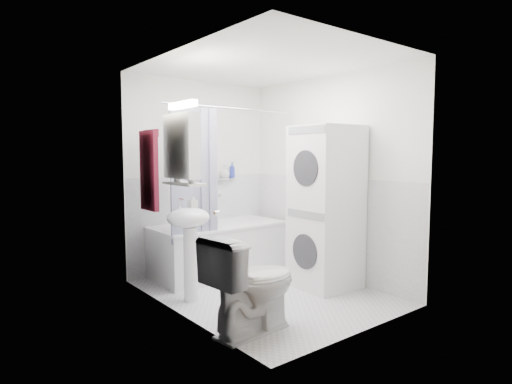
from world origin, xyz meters
TOP-DOWN VIEW (x-y plane):
  - floor at (0.00, 0.00)m, footprint 2.60×2.60m
  - room_walls at (0.00, 0.00)m, footprint 2.60×2.60m
  - wainscot at (0.00, 0.29)m, footprint 1.98×2.58m
  - door at (-0.95, -0.55)m, footprint 0.05×2.00m
  - bathtub at (0.03, 0.92)m, footprint 1.63×0.77m
  - tub_spout at (0.23, 1.25)m, footprint 0.04×0.12m
  - curtain_rod at (0.03, 0.59)m, footprint 1.81×0.02m
  - shower_curtain at (-0.50, 0.59)m, footprint 0.55×0.02m
  - sink at (-0.75, 0.25)m, footprint 0.44×0.37m
  - medicine_cabinet at (-0.90, 0.10)m, footprint 0.13×0.50m
  - shelf at (-0.89, 0.10)m, footprint 0.18×0.54m
  - shower_caddy at (0.28, 1.24)m, footprint 0.22×0.06m
  - towel at (-0.94, 0.75)m, footprint 0.07×0.35m
  - washer_dryer at (0.68, -0.25)m, footprint 0.68×0.67m
  - toilet at (-0.72, -0.73)m, footprint 0.86×0.53m
  - soap_pump at (-0.71, 0.25)m, footprint 0.08×0.17m
  - shelf_bottle at (-0.89, -0.05)m, footprint 0.07×0.18m
  - shelf_cup at (-0.89, 0.22)m, footprint 0.10×0.09m
  - shampoo_a at (0.35, 1.24)m, footprint 0.13×0.17m
  - shampoo_b at (0.47, 1.24)m, footprint 0.08×0.21m

SIDE VIEW (x-z plane):
  - floor at x=0.00m, z-range 0.00..0.00m
  - bathtub at x=0.03m, z-range 0.03..0.65m
  - toilet at x=-0.72m, z-range 0.00..0.81m
  - wainscot at x=0.00m, z-range -0.69..1.89m
  - sink at x=-0.75m, z-range 0.18..1.22m
  - washer_dryer at x=0.68m, z-range 0.00..1.79m
  - tub_spout at x=0.23m, z-range 0.92..0.96m
  - soap_pump at x=-0.71m, z-range 0.91..0.99m
  - door at x=-0.95m, z-range 0.00..2.00m
  - shower_caddy at x=0.28m, z-range 1.14..1.16m
  - shelf at x=-0.89m, z-range 1.19..1.21m
  - shampoo_b at x=0.47m, z-range 1.16..1.24m
  - shampoo_a at x=0.35m, z-range 1.16..1.29m
  - shelf_bottle at x=-0.89m, z-range 1.21..1.28m
  - shower_curtain at x=-0.50m, z-range 0.52..1.98m
  - shelf_cup at x=-0.89m, z-range 1.21..1.31m
  - towel at x=-0.94m, z-range 0.90..1.75m
  - room_walls at x=0.00m, z-range 0.19..2.79m
  - medicine_cabinet at x=-0.90m, z-range 1.21..1.92m
  - curtain_rod at x=0.03m, z-range 1.99..2.01m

